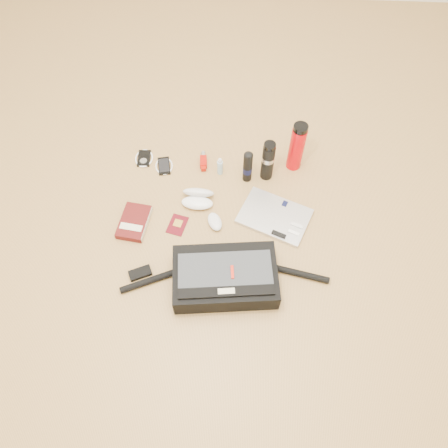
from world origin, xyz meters
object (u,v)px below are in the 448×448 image
(laptop, at_px, (275,217))
(thermos_black, at_px, (268,161))
(book, at_px, (134,222))
(messenger_bag, at_px, (225,277))
(thermos_red, at_px, (297,147))

(laptop, distance_m, thermos_black, 0.28)
(book, xyz_separation_m, thermos_black, (0.63, 0.33, 0.10))
(messenger_bag, height_order, laptop, messenger_bag)
(thermos_red, bearing_deg, book, -152.24)
(laptop, relative_size, book, 1.83)
(messenger_bag, relative_size, thermos_black, 3.85)
(messenger_bag, bearing_deg, thermos_red, 58.72)
(messenger_bag, height_order, thermos_red, thermos_red)
(laptop, height_order, book, book)
(book, bearing_deg, laptop, 13.99)
(thermos_black, bearing_deg, book, -152.43)
(laptop, bearing_deg, book, -151.22)
(messenger_bag, height_order, book, messenger_bag)
(laptop, distance_m, book, 0.68)
(laptop, xyz_separation_m, book, (-0.67, -0.07, 0.01))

